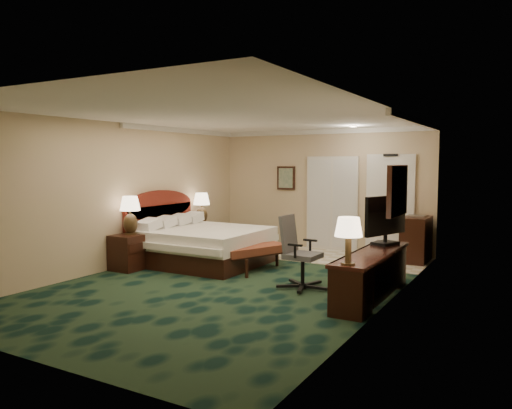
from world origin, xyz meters
The scene contains 24 objects.
floor centered at (0.00, 0.00, 0.00)m, with size 5.00×7.50×0.00m, color black.
ceiling centered at (0.00, 0.00, 2.70)m, with size 5.00×7.50×0.00m, color white.
wall_back centered at (0.00, 3.75, 1.35)m, with size 5.00×0.00×2.70m, color tan.
wall_front centered at (0.00, -3.75, 1.35)m, with size 5.00×0.00×2.70m, color tan.
wall_left centered at (-2.50, 0.00, 1.35)m, with size 0.00×7.50×2.70m, color tan.
wall_right centered at (2.50, 0.00, 1.35)m, with size 0.00×7.50×2.70m, color tan.
crown_molding centered at (0.00, 0.00, 2.65)m, with size 5.00×7.50×0.10m, color silver, non-canonical shape.
tile_patch centered at (0.90, 2.90, 0.01)m, with size 3.20×1.70×0.01m, color tan.
headboard centered at (-2.44, 1.00, 0.70)m, with size 0.12×2.00×1.40m, color #4B180F, non-canonical shape.
entry_door centered at (1.55, 3.72, 1.05)m, with size 1.02×0.06×2.18m, color silver.
closet_doors centered at (0.25, 3.71, 1.05)m, with size 1.20×0.06×2.10m, color silver.
wall_art centered at (-0.90, 3.71, 1.60)m, with size 0.45×0.06×0.55m, color #466958.
wall_mirror centered at (2.46, 0.60, 1.55)m, with size 0.05×0.95×0.75m, color white.
bed centered at (-1.32, 1.03, 0.34)m, with size 2.16×2.00×0.68m, color white.
nightstand_near centered at (-2.22, -0.12, 0.32)m, with size 0.52×0.59×0.65m, color black.
nightstand_far centered at (-2.24, 2.18, 0.30)m, with size 0.47×0.54×0.59m, color black.
lamp_near centered at (-2.22, -0.06, 1.00)m, with size 0.37×0.37×0.70m, color black, non-canonical shape.
lamp_far centered at (-2.24, 2.18, 0.94)m, with size 0.37×0.37×0.70m, color black, non-canonical shape.
bed_bench centered at (-0.18, 0.94, 0.23)m, with size 0.46×1.33×0.45m, color brown.
desk centered at (2.23, 0.16, 0.34)m, with size 0.51×2.35×0.68m, color black.
tv centered at (2.22, 0.89, 1.06)m, with size 0.08×0.99×0.77m, color black.
desk_lamp centered at (2.22, -0.87, 0.99)m, with size 0.35×0.35×0.62m, color black, non-canonical shape.
desk_chair centered at (1.13, 0.18, 0.57)m, with size 0.66×0.62×1.14m, color #4B4B4C, non-canonical shape.
minibar centered at (2.21, 3.20, 0.45)m, with size 0.47×0.85×0.90m, color black.
Camera 1 is at (4.27, -6.82, 1.96)m, focal length 35.00 mm.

